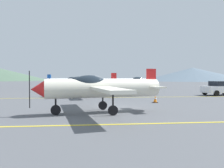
{
  "coord_description": "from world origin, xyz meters",
  "views": [
    {
      "loc": [
        -1.6,
        -13.25,
        1.99
      ],
      "look_at": [
        1.1,
        14.0,
        1.2
      ],
      "focal_mm": 33.82,
      "sensor_mm": 36.0,
      "label": 1
    }
  ],
  "objects_px": {
    "airplane_near": "(99,88)",
    "airplane_far": "(134,81)",
    "airplane_mid": "(85,83)",
    "traffic_cone_front": "(155,99)",
    "car_sedan": "(221,88)",
    "airplane_back": "(69,81)"
  },
  "relations": [
    {
      "from": "car_sedan",
      "to": "traffic_cone_front",
      "type": "height_order",
      "value": "car_sedan"
    },
    {
      "from": "airplane_near",
      "to": "car_sedan",
      "type": "relative_size",
      "value": 1.87
    },
    {
      "from": "airplane_mid",
      "to": "traffic_cone_front",
      "type": "distance_m",
      "value": 8.82
    },
    {
      "from": "airplane_near",
      "to": "airplane_far",
      "type": "bearing_deg",
      "value": 73.35
    },
    {
      "from": "airplane_far",
      "to": "traffic_cone_front",
      "type": "xyz_separation_m",
      "value": [
        -1.73,
        -16.92,
        -1.15
      ]
    },
    {
      "from": "airplane_mid",
      "to": "airplane_back",
      "type": "xyz_separation_m",
      "value": [
        -2.92,
        12.05,
        0.0
      ]
    },
    {
      "from": "airplane_mid",
      "to": "airplane_far",
      "type": "bearing_deg",
      "value": 53.99
    },
    {
      "from": "airplane_near",
      "to": "airplane_far",
      "type": "relative_size",
      "value": 1.0
    },
    {
      "from": "airplane_far",
      "to": "airplane_mid",
      "type": "bearing_deg",
      "value": -126.01
    },
    {
      "from": "airplane_mid",
      "to": "airplane_far",
      "type": "xyz_separation_m",
      "value": [
        7.55,
        10.38,
        0.0
      ]
    },
    {
      "from": "airplane_far",
      "to": "airplane_back",
      "type": "bearing_deg",
      "value": 170.95
    },
    {
      "from": "airplane_mid",
      "to": "traffic_cone_front",
      "type": "bearing_deg",
      "value": -48.34
    },
    {
      "from": "airplane_near",
      "to": "traffic_cone_front",
      "type": "distance_m",
      "value": 6.57
    },
    {
      "from": "airplane_mid",
      "to": "traffic_cone_front",
      "type": "xyz_separation_m",
      "value": [
        5.81,
        -6.53,
        -1.15
      ]
    },
    {
      "from": "airplane_near",
      "to": "car_sedan",
      "type": "distance_m",
      "value": 18.02
    },
    {
      "from": "airplane_back",
      "to": "traffic_cone_front",
      "type": "bearing_deg",
      "value": -64.83
    },
    {
      "from": "airplane_near",
      "to": "airplane_back",
      "type": "xyz_separation_m",
      "value": [
        -4.07,
        23.07,
        0.0
      ]
    },
    {
      "from": "airplane_near",
      "to": "traffic_cone_front",
      "type": "relative_size",
      "value": 14.44
    },
    {
      "from": "airplane_near",
      "to": "airplane_mid",
      "type": "xyz_separation_m",
      "value": [
        -1.15,
        11.02,
        0.0
      ]
    },
    {
      "from": "airplane_near",
      "to": "airplane_far",
      "type": "distance_m",
      "value": 22.34
    },
    {
      "from": "airplane_far",
      "to": "traffic_cone_front",
      "type": "height_order",
      "value": "airplane_far"
    },
    {
      "from": "airplane_near",
      "to": "car_sedan",
      "type": "xyz_separation_m",
      "value": [
        14.39,
        10.83,
        -0.59
      ]
    }
  ]
}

